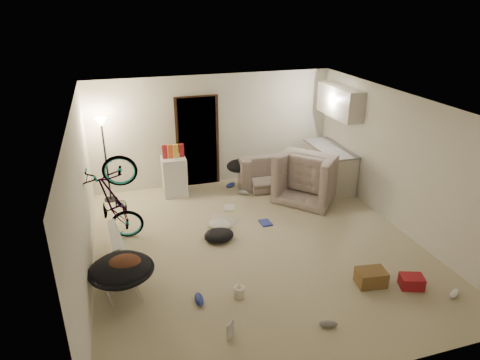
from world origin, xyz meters
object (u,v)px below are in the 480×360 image
object	(u,v)px
mini_fridge	(174,176)
saucer_chair	(122,275)
floor_lamp	(104,142)
bicycle	(117,219)
drink_case_a	(371,277)
kitchen_counter	(329,167)
armchair	(312,179)
juicer	(239,291)
sofa	(278,172)
tv_box	(120,251)
drink_case_b	(412,282)

from	to	relation	value
mini_fridge	saucer_chair	distance (m)	3.56
floor_lamp	saucer_chair	xyz separation A→B (m)	(0.10, -3.43, -0.92)
bicycle	drink_case_a	xyz separation A→B (m)	(3.59, -2.41, -0.32)
kitchen_counter	drink_case_a	xyz separation A→B (m)	(-1.14, -3.55, -0.32)
armchair	juicer	world-z (taller)	armchair
kitchen_counter	armchair	bearing A→B (deg)	-146.54
sofa	saucer_chair	size ratio (longest dim) A/B	2.09
mini_fridge	tv_box	size ratio (longest dim) A/B	0.88
floor_lamp	drink_case_a	distance (m)	5.72
juicer	floor_lamp	bearing A→B (deg)	113.57
kitchen_counter	drink_case_a	world-z (taller)	kitchen_counter
tv_box	juicer	world-z (taller)	tv_box
armchair	tv_box	bearing A→B (deg)	68.07
sofa	drink_case_b	distance (m)	4.27
armchair	mini_fridge	xyz separation A→B (m)	(-2.82, 0.97, 0.04)
floor_lamp	kitchen_counter	bearing A→B (deg)	-7.66
sofa	drink_case_a	distance (m)	4.01
sofa	armchair	distance (m)	0.98
sofa	juicer	xyz separation A→B (m)	(-2.07, -3.70, -0.19)
saucer_chair	bicycle	bearing A→B (deg)	90.00
kitchen_counter	mini_fridge	xyz separation A→B (m)	(-3.45, 0.55, -0.01)
sofa	armchair	bearing A→B (deg)	118.68
floor_lamp	juicer	distance (m)	4.42
mini_fridge	tv_box	distance (m)	2.86
saucer_chair	tv_box	bearing A→B (deg)	90.00
sofa	kitchen_counter	bearing A→B (deg)	159.23
floor_lamp	mini_fridge	xyz separation A→B (m)	(1.38, -0.10, -0.88)
kitchen_counter	tv_box	xyz separation A→B (m)	(-4.73, -2.00, -0.12)
kitchen_counter	bicycle	xyz separation A→B (m)	(-4.73, -1.14, 0.01)
drink_case_b	drink_case_a	bearing A→B (deg)	175.55
saucer_chair	drink_case_b	bearing A→B (deg)	-13.83
kitchen_counter	bicycle	distance (m)	4.87
sofa	mini_fridge	world-z (taller)	mini_fridge
armchair	juicer	bearing A→B (deg)	95.47
saucer_chair	floor_lamp	bearing A→B (deg)	91.67
armchair	drink_case_a	size ratio (longest dim) A/B	2.80
floor_lamp	mini_fridge	distance (m)	1.64
kitchen_counter	armchair	size ratio (longest dim) A/B	1.24
kitchen_counter	juicer	distance (m)	4.52
bicycle	saucer_chair	world-z (taller)	bicycle
kitchen_counter	drink_case_b	world-z (taller)	kitchen_counter
sofa	juicer	bearing A→B (deg)	62.96
kitchen_counter	sofa	distance (m)	1.17
mini_fridge	drink_case_b	world-z (taller)	mini_fridge
bicycle	juicer	size ratio (longest dim) A/B	7.44
bicycle	drink_case_a	world-z (taller)	bicycle
armchair	bicycle	xyz separation A→B (m)	(-4.10, -0.72, 0.05)
sofa	mini_fridge	size ratio (longest dim) A/B	2.25
drink_case_b	juicer	bearing A→B (deg)	-172.62
armchair	kitchen_counter	bearing A→B (deg)	-99.63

